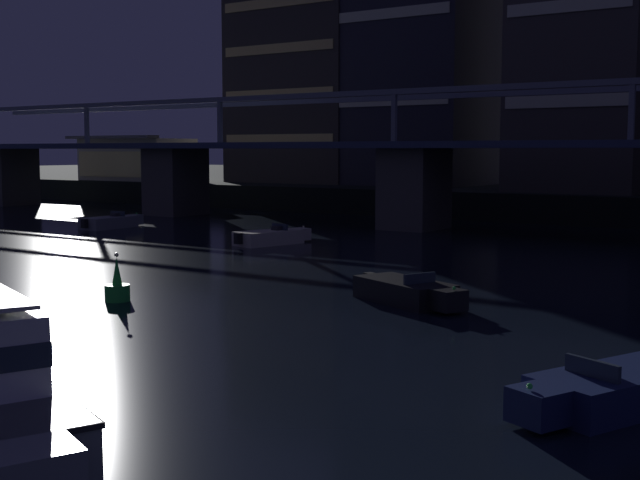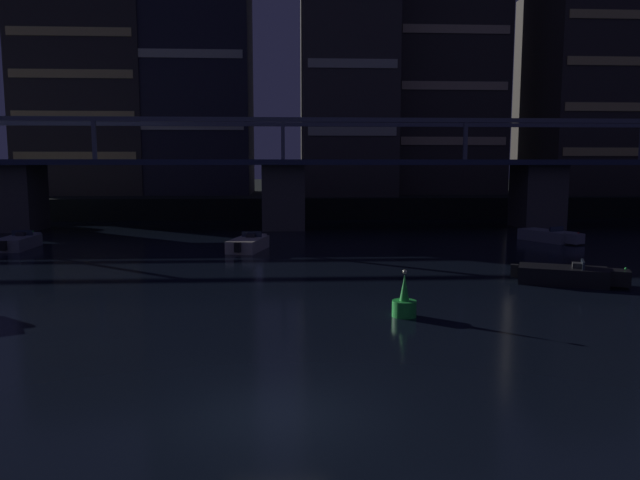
{
  "view_description": "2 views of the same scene",
  "coord_description": "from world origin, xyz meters",
  "px_view_note": "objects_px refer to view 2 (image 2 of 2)",
  "views": [
    {
      "loc": [
        27.68,
        -12.05,
        5.43
      ],
      "look_at": [
        3.57,
        22.91,
        0.9
      ],
      "focal_mm": 47.49,
      "sensor_mm": 36.0,
      "label": 1
    },
    {
      "loc": [
        0.27,
        -12.88,
        5.58
      ],
      "look_at": [
        2.24,
        22.5,
        1.12
      ],
      "focal_mm": 33.73,
      "sensor_mm": 36.0,
      "label": 2
    }
  ],
  "objects_px": {
    "tower_west_low": "(93,100)",
    "speedboat_mid_left": "(549,236)",
    "tower_west_tall": "(197,27)",
    "speedboat_mid_center": "(249,244)",
    "river_bridge": "(283,181)",
    "speedboat_near_center": "(19,242)",
    "channel_buoy": "(404,304)",
    "speedboat_near_right": "(568,275)",
    "tower_east_low": "(583,91)",
    "tower_central": "(346,41)",
    "tower_east_tall": "(442,65)"
  },
  "relations": [
    {
      "from": "river_bridge",
      "to": "tower_east_tall",
      "type": "xyz_separation_m",
      "value": [
        18.72,
        19.74,
        13.15
      ]
    },
    {
      "from": "speedboat_near_center",
      "to": "tower_east_tall",
      "type": "bearing_deg",
      "value": 40.65
    },
    {
      "from": "tower_east_low",
      "to": "speedboat_near_center",
      "type": "height_order",
      "value": "tower_east_low"
    },
    {
      "from": "speedboat_mid_left",
      "to": "channel_buoy",
      "type": "bearing_deg",
      "value": -125.17
    },
    {
      "from": "river_bridge",
      "to": "speedboat_mid_center",
      "type": "relative_size",
      "value": 18.54
    },
    {
      "from": "speedboat_mid_left",
      "to": "tower_east_low",
      "type": "bearing_deg",
      "value": 60.55
    },
    {
      "from": "tower_east_low",
      "to": "channel_buoy",
      "type": "bearing_deg",
      "value": -122.0
    },
    {
      "from": "tower_east_low",
      "to": "tower_east_tall",
      "type": "bearing_deg",
      "value": 173.44
    },
    {
      "from": "tower_west_low",
      "to": "speedboat_mid_left",
      "type": "xyz_separation_m",
      "value": [
        41.68,
        -30.49,
        -12.66
      ]
    },
    {
      "from": "speedboat_mid_left",
      "to": "river_bridge",
      "type": "bearing_deg",
      "value": 152.9
    },
    {
      "from": "speedboat_near_center",
      "to": "speedboat_mid_center",
      "type": "relative_size",
      "value": 1.0
    },
    {
      "from": "tower_west_tall",
      "to": "river_bridge",
      "type": "bearing_deg",
      "value": -63.26
    },
    {
      "from": "tower_west_tall",
      "to": "speedboat_mid_center",
      "type": "relative_size",
      "value": 7.37
    },
    {
      "from": "tower_central",
      "to": "tower_east_tall",
      "type": "bearing_deg",
      "value": 14.76
    },
    {
      "from": "tower_east_tall",
      "to": "speedboat_mid_center",
      "type": "bearing_deg",
      "value": -122.46
    },
    {
      "from": "speedboat_near_right",
      "to": "speedboat_mid_left",
      "type": "height_order",
      "value": "same"
    },
    {
      "from": "speedboat_mid_left",
      "to": "speedboat_mid_center",
      "type": "xyz_separation_m",
      "value": [
        -21.61,
        -3.25,
        0.0
      ]
    },
    {
      "from": "river_bridge",
      "to": "tower_central",
      "type": "height_order",
      "value": "tower_central"
    },
    {
      "from": "channel_buoy",
      "to": "speedboat_mid_left",
      "type": "bearing_deg",
      "value": 54.83
    },
    {
      "from": "tower_central",
      "to": "channel_buoy",
      "type": "bearing_deg",
      "value": -92.97
    },
    {
      "from": "tower_west_tall",
      "to": "tower_east_low",
      "type": "bearing_deg",
      "value": -2.27
    },
    {
      "from": "speedboat_mid_left",
      "to": "speedboat_mid_center",
      "type": "relative_size",
      "value": 0.95
    },
    {
      "from": "tower_west_low",
      "to": "tower_east_low",
      "type": "relative_size",
      "value": 0.91
    },
    {
      "from": "tower_central",
      "to": "speedboat_near_right",
      "type": "height_order",
      "value": "tower_central"
    },
    {
      "from": "tower_west_low",
      "to": "tower_east_tall",
      "type": "height_order",
      "value": "tower_east_tall"
    },
    {
      "from": "tower_east_low",
      "to": "speedboat_mid_center",
      "type": "bearing_deg",
      "value": -140.24
    },
    {
      "from": "speedboat_near_right",
      "to": "speedboat_mid_left",
      "type": "distance_m",
      "value": 16.56
    },
    {
      "from": "tower_east_low",
      "to": "speedboat_mid_center",
      "type": "distance_m",
      "value": 50.44
    },
    {
      "from": "tower_west_tall",
      "to": "speedboat_near_right",
      "type": "height_order",
      "value": "tower_west_tall"
    },
    {
      "from": "tower_east_low",
      "to": "tower_west_tall",
      "type": "bearing_deg",
      "value": 177.73
    },
    {
      "from": "tower_east_tall",
      "to": "channel_buoy",
      "type": "bearing_deg",
      "value": -105.59
    },
    {
      "from": "speedboat_near_right",
      "to": "speedboat_mid_center",
      "type": "relative_size",
      "value": 0.97
    },
    {
      "from": "tower_central",
      "to": "speedboat_mid_center",
      "type": "distance_m",
      "value": 36.5
    },
    {
      "from": "speedboat_near_center",
      "to": "channel_buoy",
      "type": "distance_m",
      "value": 29.55
    },
    {
      "from": "tower_central",
      "to": "speedboat_mid_left",
      "type": "xyz_separation_m",
      "value": [
        12.34,
        -26.59,
        -18.86
      ]
    },
    {
      "from": "speedboat_near_center",
      "to": "channel_buoy",
      "type": "height_order",
      "value": "channel_buoy"
    },
    {
      "from": "river_bridge",
      "to": "tower_east_low",
      "type": "xyz_separation_m",
      "value": [
        35.08,
        17.86,
        10.08
      ]
    },
    {
      "from": "tower_east_low",
      "to": "speedboat_mid_left",
      "type": "xyz_separation_m",
      "value": [
        -15.69,
        -27.78,
        -13.79
      ]
    },
    {
      "from": "tower_west_low",
      "to": "tower_east_tall",
      "type": "relative_size",
      "value": 0.72
    },
    {
      "from": "speedboat_near_center",
      "to": "speedboat_near_right",
      "type": "bearing_deg",
      "value": -24.04
    },
    {
      "from": "speedboat_near_right",
      "to": "channel_buoy",
      "type": "relative_size",
      "value": 2.86
    },
    {
      "from": "tower_west_tall",
      "to": "tower_east_tall",
      "type": "height_order",
      "value": "tower_west_tall"
    },
    {
      "from": "river_bridge",
      "to": "speedboat_near_center",
      "type": "relative_size",
      "value": 18.53
    },
    {
      "from": "tower_west_tall",
      "to": "speedboat_near_right",
      "type": "xyz_separation_m",
      "value": [
        23.31,
        -45.01,
        -20.79
      ]
    },
    {
      "from": "tower_west_low",
      "to": "speedboat_mid_left",
      "type": "height_order",
      "value": "tower_west_low"
    },
    {
      "from": "tower_east_tall",
      "to": "tower_east_low",
      "type": "relative_size",
      "value": 1.25
    },
    {
      "from": "tower_central",
      "to": "speedboat_near_center",
      "type": "relative_size",
      "value": 6.62
    },
    {
      "from": "speedboat_near_center",
      "to": "speedboat_near_right",
      "type": "relative_size",
      "value": 1.03
    },
    {
      "from": "tower_west_low",
      "to": "speedboat_mid_left",
      "type": "distance_m",
      "value": 53.17
    },
    {
      "from": "tower_east_tall",
      "to": "speedboat_near_center",
      "type": "xyz_separation_m",
      "value": [
        -36.39,
        -31.24,
        -16.86
      ]
    }
  ]
}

